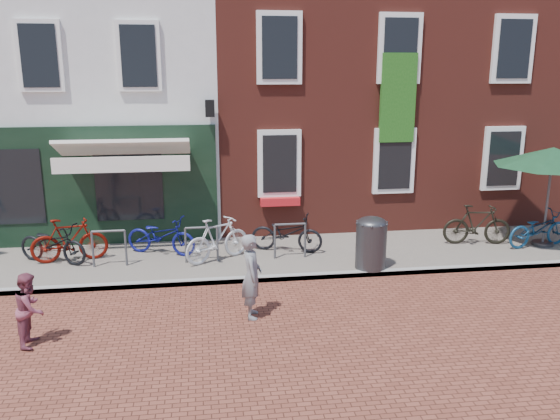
{
  "coord_description": "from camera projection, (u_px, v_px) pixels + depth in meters",
  "views": [
    {
      "loc": [
        -1.45,
        -10.97,
        4.33
      ],
      "look_at": [
        0.25,
        1.08,
        1.27
      ],
      "focal_mm": 36.28,
      "sensor_mm": 36.0,
      "label": 1
    }
  ],
  "objects": [
    {
      "name": "ground",
      "position": [
        275.0,
        282.0,
        11.79
      ],
      "size": [
        80.0,
        80.0,
        0.0
      ],
      "primitive_type": "plane",
      "color": "brown"
    },
    {
      "name": "sidewalk",
      "position": [
        309.0,
        255.0,
        13.35
      ],
      "size": [
        24.0,
        3.0,
        0.1
      ],
      "primitive_type": "cube",
      "color": "slate",
      "rests_on": "ground"
    },
    {
      "name": "building_stucco",
      "position": [
        77.0,
        62.0,
        16.74
      ],
      "size": [
        8.0,
        8.0,
        9.0
      ],
      "primitive_type": "cube",
      "color": "silver",
      "rests_on": "ground"
    },
    {
      "name": "building_brick_mid",
      "position": [
        309.0,
        46.0,
        17.57
      ],
      "size": [
        6.0,
        8.0,
        10.0
      ],
      "primitive_type": "cube",
      "color": "maroon",
      "rests_on": "ground"
    },
    {
      "name": "building_brick_right",
      "position": [
        490.0,
        47.0,
        18.38
      ],
      "size": [
        6.0,
        8.0,
        10.0
      ],
      "primitive_type": "cube",
      "color": "maroon",
      "rests_on": "ground"
    },
    {
      "name": "litter_bin",
      "position": [
        371.0,
        240.0,
        12.19
      ],
      "size": [
        0.66,
        0.66,
        1.22
      ],
      "color": "#353537",
      "rests_on": "sidewalk"
    },
    {
      "name": "parasol",
      "position": [
        553.0,
        153.0,
        13.39
      ],
      "size": [
        2.73,
        2.73,
        2.51
      ],
      "color": "#4C4C4F",
      "rests_on": "sidewalk"
    },
    {
      "name": "woman",
      "position": [
        252.0,
        276.0,
        9.97
      ],
      "size": [
        0.4,
        0.58,
        1.53
      ],
      "primitive_type": "imported",
      "rotation": [
        0.0,
        0.0,
        1.51
      ],
      "color": "slate",
      "rests_on": "ground"
    },
    {
      "name": "boy",
      "position": [
        30.0,
        309.0,
        9.01
      ],
      "size": [
        0.47,
        0.6,
        1.21
      ],
      "primitive_type": "imported",
      "rotation": [
        0.0,
        0.0,
        1.55
      ],
      "color": "brown",
      "rests_on": "ground"
    },
    {
      "name": "bicycle_0",
      "position": [
        53.0,
        244.0,
        12.55
      ],
      "size": [
        1.8,
        1.27,
        0.9
      ],
      "primitive_type": "imported",
      "rotation": [
        0.0,
        0.0,
        1.13
      ],
      "color": "black",
      "rests_on": "sidewalk"
    },
    {
      "name": "bicycle_1",
      "position": [
        69.0,
        240.0,
        12.63
      ],
      "size": [
        1.71,
        0.74,
        1.0
      ],
      "primitive_type": "imported",
      "rotation": [
        0.0,
        0.0,
        1.74
      ],
      "color": "#590B04",
      "rests_on": "sidewalk"
    },
    {
      "name": "bicycle_2",
      "position": [
        161.0,
        236.0,
        13.15
      ],
      "size": [
        1.8,
        1.22,
        0.9
      ],
      "primitive_type": "imported",
      "rotation": [
        0.0,
        0.0,
        1.17
      ],
      "color": "navy",
      "rests_on": "sidewalk"
    },
    {
      "name": "bicycle_3",
      "position": [
        217.0,
        239.0,
        12.69
      ],
      "size": [
        1.66,
        1.27,
        1.0
      ],
      "primitive_type": "imported",
      "rotation": [
        0.0,
        0.0,
        2.12
      ],
      "color": "#BDBDC0",
      "rests_on": "sidewalk"
    },
    {
      "name": "bicycle_4",
      "position": [
        287.0,
        233.0,
        13.35
      ],
      "size": [
        1.81,
        1.15,
        0.9
      ],
      "primitive_type": "imported",
      "rotation": [
        0.0,
        0.0,
        1.22
      ],
      "color": "black",
      "rests_on": "sidewalk"
    },
    {
      "name": "bicycle_5",
      "position": [
        477.0,
        225.0,
        13.88
      ],
      "size": [
        1.71,
        0.72,
        1.0
      ],
      "primitive_type": "imported",
      "rotation": [
        0.0,
        0.0,
        1.42
      ],
      "color": "black",
      "rests_on": "sidewalk"
    },
    {
      "name": "bicycle_6",
      "position": [
        538.0,
        229.0,
        13.71
      ],
      "size": [
        1.79,
        0.91,
        0.9
      ],
      "primitive_type": "imported",
      "rotation": [
        0.0,
        0.0,
        1.76
      ],
      "color": "navy",
      "rests_on": "sidewalk"
    }
  ]
}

